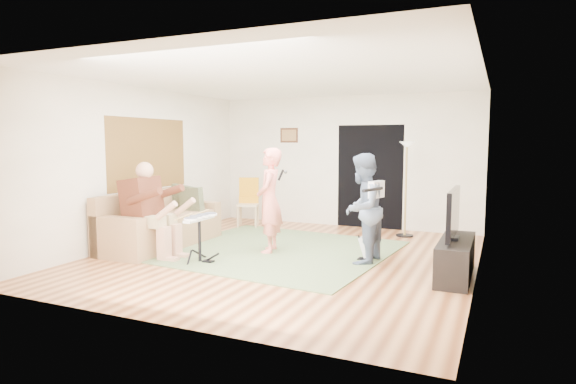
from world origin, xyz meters
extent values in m
plane|color=brown|center=(0.00, 0.00, 0.00)|extent=(6.00, 6.00, 0.00)
plane|color=white|center=(0.00, 0.00, 2.70)|extent=(6.00, 6.00, 0.00)
plane|color=brown|center=(-2.74, 0.20, 1.55)|extent=(0.00, 2.05, 2.05)
plane|color=black|center=(0.55, 2.99, 1.05)|extent=(2.10, 0.00, 2.10)
cube|color=#3F2314|center=(-1.25, 2.99, 1.90)|extent=(0.42, 0.03, 0.32)
cube|color=#576C42|center=(-0.30, 0.32, 0.01)|extent=(3.77, 3.65, 0.02)
cube|color=#9F784F|center=(-2.20, -0.16, 0.23)|extent=(0.92, 1.84, 0.45)
cube|color=#9F784F|center=(-2.59, -0.16, 0.46)|extent=(0.17, 2.27, 0.92)
cube|color=#9F784F|center=(-2.20, 0.86, 0.32)|extent=(0.92, 0.22, 0.65)
cube|color=#9F784F|center=(-2.20, -1.19, 0.32)|extent=(0.92, 0.22, 0.65)
cube|color=#592919|center=(-2.05, -0.81, 0.88)|extent=(0.41, 0.53, 0.67)
sphere|color=tan|center=(-1.98, -0.81, 1.32)|extent=(0.26, 0.26, 0.26)
cylinder|color=black|center=(-1.00, -0.81, 0.34)|extent=(0.04, 0.04, 0.63)
cube|color=white|center=(-1.00, -0.81, 0.64)|extent=(0.12, 0.63, 0.04)
imported|color=#FF7E6E|center=(-0.35, 0.18, 0.83)|extent=(0.55, 0.70, 1.67)
imported|color=slate|center=(1.18, 0.12, 0.80)|extent=(0.68, 0.83, 1.60)
cube|color=black|center=(1.19, 0.28, 0.01)|extent=(0.20, 0.16, 0.03)
cube|color=silver|center=(1.19, 0.28, 0.21)|extent=(0.15, 0.23, 0.31)
cylinder|color=black|center=(1.27, 0.28, 0.52)|extent=(0.16, 0.04, 0.41)
cylinder|color=black|center=(1.39, 2.38, 0.01)|extent=(0.32, 0.32, 0.03)
cylinder|color=#9F8344|center=(1.39, 2.38, 0.85)|extent=(0.04, 0.04, 1.67)
cone|color=white|center=(1.39, 2.38, 1.71)|extent=(0.28, 0.28, 0.11)
cube|color=#CFB286|center=(-1.78, 2.08, 0.46)|extent=(0.55, 0.55, 0.04)
cube|color=orange|center=(-1.78, 2.27, 0.80)|extent=(0.41, 0.22, 0.43)
cube|color=black|center=(2.50, -0.13, 0.25)|extent=(0.40, 1.40, 0.50)
cube|color=black|center=(2.45, -0.13, 0.85)|extent=(0.06, 1.19, 0.62)
camera|label=1|loc=(2.99, -6.61, 1.76)|focal=30.00mm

